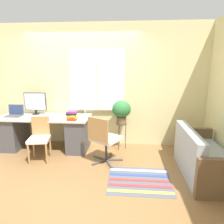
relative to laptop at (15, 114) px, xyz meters
name	(u,v)px	position (x,y,z in m)	size (l,w,h in m)	color
ground_plane	(76,157)	(1.44, -0.38, -0.78)	(14.00, 14.00, 0.00)	olive
wall_back_with_window	(84,86)	(1.45, 0.44, 0.57)	(9.00, 0.12, 2.70)	beige
desk	(45,132)	(0.66, -0.01, -0.39)	(1.94, 0.74, 0.73)	beige
laptop	(15,114)	(0.00, 0.00, 0.00)	(0.34, 0.24, 0.24)	#4C4C51
monitor	(35,103)	(0.39, 0.19, 0.21)	(0.49, 0.16, 0.49)	black
keyboard	(30,118)	(0.43, -0.18, -0.04)	(0.42, 0.14, 0.02)	silver
mouse	(44,118)	(0.74, -0.17, -0.04)	(0.04, 0.06, 0.03)	slate
desk_lamp	(85,100)	(1.51, 0.20, 0.28)	(0.13, 0.13, 0.42)	white
book_stack	(72,116)	(1.34, -0.24, 0.04)	(0.23, 0.17, 0.18)	red
desk_chair_wooden	(40,137)	(0.77, -0.52, -0.33)	(0.44, 0.45, 0.83)	#B2844C
office_chair_swivel	(104,138)	(2.02, -0.55, -0.30)	(0.64, 0.65, 0.91)	#47474C
couch_loveseat	(202,159)	(3.71, -0.84, -0.51)	(0.71, 1.42, 0.77)	#9EA8B2
plant_stand	(121,127)	(2.32, 0.14, -0.28)	(0.23, 0.23, 0.58)	#333338
potted_plant	(121,110)	(2.32, 0.14, 0.08)	(0.40, 0.40, 0.49)	brown
floor_rug_striped	(139,180)	(2.66, -1.13, -0.78)	(1.01, 0.84, 0.01)	#565B6B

